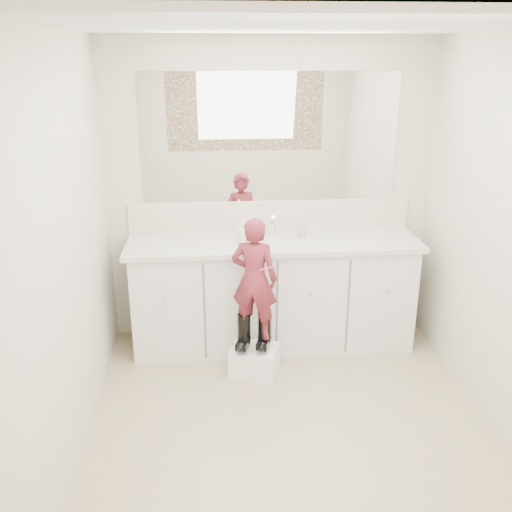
{
  "coord_description": "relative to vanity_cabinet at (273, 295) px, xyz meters",
  "views": [
    {
      "loc": [
        -0.5,
        -2.96,
        2.29
      ],
      "look_at": [
        -0.17,
        0.8,
        0.92
      ],
      "focal_mm": 40.0,
      "sensor_mm": 36.0,
      "label": 1
    }
  ],
  "objects": [
    {
      "name": "mirror",
      "position": [
        0.0,
        0.26,
        1.22
      ],
      "size": [
        2.0,
        0.02,
        1.0
      ],
      "primitive_type": "cube",
      "color": "white",
      "rests_on": "wall_back"
    },
    {
      "name": "wall_back",
      "position": [
        0.0,
        0.27,
        0.77
      ],
      "size": [
        2.6,
        0.0,
        2.6
      ],
      "primitive_type": "plane",
      "rotation": [
        1.57,
        0.0,
        0.0
      ],
      "color": "beige",
      "rests_on": "floor"
    },
    {
      "name": "floor",
      "position": [
        0.0,
        -1.23,
        -0.42
      ],
      "size": [
        3.0,
        3.0,
        0.0
      ],
      "primitive_type": "plane",
      "color": "#998164",
      "rests_on": "ground"
    },
    {
      "name": "vanity_cabinet",
      "position": [
        0.0,
        0.0,
        0.0
      ],
      "size": [
        2.2,
        0.55,
        0.85
      ],
      "primitive_type": "cube",
      "color": "silver",
      "rests_on": "floor"
    },
    {
      "name": "toddler",
      "position": [
        -0.19,
        -0.48,
        0.34
      ],
      "size": [
        0.38,
        0.31,
        0.9
      ],
      "primitive_type": "imported",
      "rotation": [
        0.0,
        0.0,
        2.83
      ],
      "color": "#AF3646",
      "rests_on": "step_stool"
    },
    {
      "name": "cup",
      "position": [
        0.23,
        0.07,
        0.51
      ],
      "size": [
        0.12,
        0.12,
        0.08
      ],
      "primitive_type": "imported",
      "rotation": [
        0.0,
        0.0,
        0.34
      ],
      "color": "#C3B59C",
      "rests_on": "countertop"
    },
    {
      "name": "faucet",
      "position": [
        0.0,
        0.15,
        0.52
      ],
      "size": [
        0.08,
        0.08,
        0.1
      ],
      "primitive_type": "cylinder",
      "color": "silver",
      "rests_on": "countertop"
    },
    {
      "name": "step_stool",
      "position": [
        -0.19,
        -0.48,
        -0.32
      ],
      "size": [
        0.4,
        0.37,
        0.21
      ],
      "primitive_type": "cube",
      "rotation": [
        0.0,
        0.0,
        -0.31
      ],
      "color": "white",
      "rests_on": "floor"
    },
    {
      "name": "countertop",
      "position": [
        0.0,
        -0.01,
        0.45
      ],
      "size": [
        2.28,
        0.58,
        0.04
      ],
      "primitive_type": "cube",
      "color": "beige",
      "rests_on": "vanity_cabinet"
    },
    {
      "name": "ceiling",
      "position": [
        0.0,
        -1.23,
        1.97
      ],
      "size": [
        3.0,
        3.0,
        0.0
      ],
      "primitive_type": "plane",
      "rotation": [
        3.14,
        0.0,
        0.0
      ],
      "color": "white",
      "rests_on": "wall_back"
    },
    {
      "name": "wall_left",
      "position": [
        -1.3,
        -1.23,
        0.78
      ],
      "size": [
        0.0,
        3.0,
        3.0
      ],
      "primitive_type": "plane",
      "rotation": [
        1.57,
        0.0,
        1.57
      ],
      "color": "beige",
      "rests_on": "floor"
    },
    {
      "name": "boot_left",
      "position": [
        -0.26,
        -0.48,
        -0.07
      ],
      "size": [
        0.15,
        0.21,
        0.28
      ],
      "primitive_type": null,
      "rotation": [
        0.0,
        0.0,
        -0.31
      ],
      "color": "black",
      "rests_on": "step_stool"
    },
    {
      "name": "soap_bottle",
      "position": [
        -0.24,
        -0.07,
        0.55
      ],
      "size": [
        0.1,
        0.1,
        0.18
      ],
      "primitive_type": "imported",
      "rotation": [
        0.0,
        0.0,
        0.38
      ],
      "color": "white",
      "rests_on": "countertop"
    },
    {
      "name": "backsplash",
      "position": [
        0.0,
        0.26,
        0.59
      ],
      "size": [
        2.28,
        0.03,
        0.25
      ],
      "primitive_type": "cube",
      "color": "beige",
      "rests_on": "countertop"
    },
    {
      "name": "toothbrush",
      "position": [
        -0.12,
        -0.53,
        0.44
      ],
      "size": [
        0.13,
        0.05,
        0.06
      ],
      "primitive_type": "cylinder",
      "rotation": [
        0.0,
        1.22,
        -0.31
      ],
      "color": "#D15198",
      "rests_on": "toddler"
    },
    {
      "name": "boot_right",
      "position": [
        -0.11,
        -0.48,
        -0.07
      ],
      "size": [
        0.15,
        0.21,
        0.28
      ],
      "primitive_type": null,
      "rotation": [
        0.0,
        0.0,
        -0.31
      ],
      "color": "black",
      "rests_on": "step_stool"
    },
    {
      "name": "wall_front",
      "position": [
        0.0,
        -2.73,
        0.77
      ],
      "size": [
        2.6,
        0.0,
        2.6
      ],
      "primitive_type": "plane",
      "rotation": [
        -1.57,
        0.0,
        0.0
      ],
      "color": "beige",
      "rests_on": "floor"
    },
    {
      "name": "dot_panel",
      "position": [
        0.0,
        -2.71,
        1.22
      ],
      "size": [
        2.0,
        0.01,
        1.2
      ],
      "primitive_type": "cube",
      "color": "#472819",
      "rests_on": "wall_front"
    }
  ]
}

